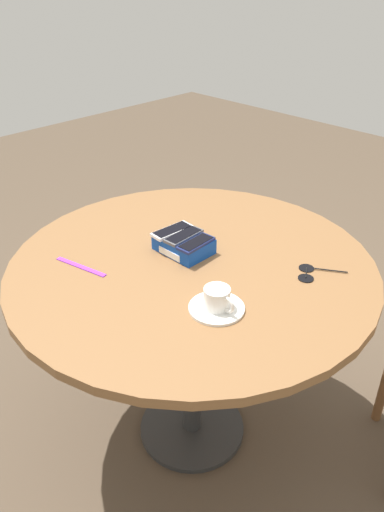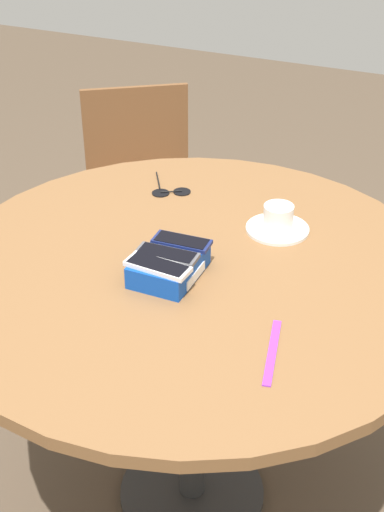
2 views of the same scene
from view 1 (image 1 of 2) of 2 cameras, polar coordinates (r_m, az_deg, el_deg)
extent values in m
plane|color=brown|center=(2.09, 0.00, -19.10)|extent=(8.00, 8.00, 0.00)
cylinder|color=#2D2D2D|center=(2.08, 0.00, -18.92)|extent=(0.41, 0.41, 0.02)
cylinder|color=#2D2D2D|center=(1.81, 0.00, -11.30)|extent=(0.07, 0.07, 0.73)
cylinder|color=brown|center=(1.58, 0.00, -1.09)|extent=(1.15, 1.15, 0.03)
cube|color=#0F42AD|center=(1.61, -0.95, 1.33)|extent=(0.17, 0.13, 0.05)
cube|color=white|center=(1.58, -2.62, 0.22)|extent=(0.09, 0.00, 0.02)
cube|color=silver|center=(1.63, -2.30, 2.90)|extent=(0.06, 0.14, 0.01)
cube|color=black|center=(1.63, -2.30, 3.08)|extent=(0.05, 0.13, 0.00)
cube|color=#515156|center=(1.60, -0.97, 2.32)|extent=(0.06, 0.14, 0.01)
cube|color=black|center=(1.60, -0.97, 2.48)|extent=(0.05, 0.13, 0.00)
cube|color=navy|center=(1.56, 0.46, 1.46)|extent=(0.06, 0.13, 0.01)
cube|color=black|center=(1.56, 0.46, 1.62)|extent=(0.05, 0.12, 0.00)
cylinder|color=white|center=(1.36, 2.82, -5.96)|extent=(0.15, 0.15, 0.01)
cylinder|color=white|center=(1.34, 2.86, -4.81)|extent=(0.07, 0.07, 0.06)
cylinder|color=tan|center=(1.33, 2.88, -3.99)|extent=(0.06, 0.06, 0.00)
torus|color=white|center=(1.32, 4.04, -5.57)|extent=(0.05, 0.01, 0.05)
cube|color=purple|center=(1.58, -12.58, -1.21)|extent=(0.19, 0.06, 0.00)
cylinder|color=black|center=(1.52, 12.88, -2.51)|extent=(0.05, 0.05, 0.00)
cylinder|color=black|center=(1.57, 12.94, -1.37)|extent=(0.05, 0.05, 0.00)
cylinder|color=black|center=(1.55, 12.92, -1.84)|extent=(0.03, 0.05, 0.00)
cylinder|color=black|center=(1.57, 15.59, -1.59)|extent=(0.09, 0.06, 0.00)
camera|label=2|loc=(2.21, -39.75, 26.18)|focal=50.00mm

